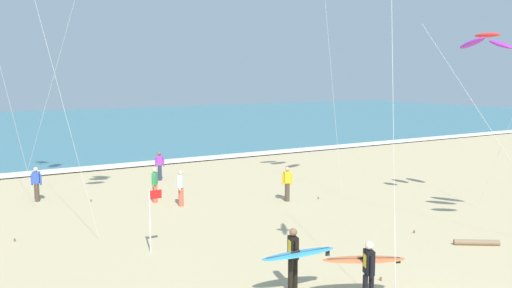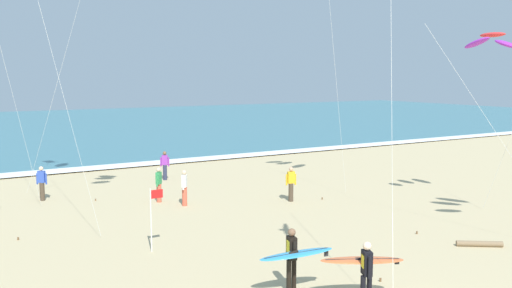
% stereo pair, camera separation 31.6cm
% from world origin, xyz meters
% --- Properties ---
extents(ocean_water, '(160.00, 60.00, 0.08)m').
position_xyz_m(ocean_water, '(0.00, 55.02, 0.04)').
color(ocean_water, teal).
rests_on(ocean_water, ground).
extents(shoreline_foam, '(160.00, 1.72, 0.01)m').
position_xyz_m(shoreline_foam, '(0.00, 25.32, 0.09)').
color(shoreline_foam, white).
rests_on(shoreline_foam, ocean_water).
extents(surfer_lead, '(2.19, 1.40, 1.71)m').
position_xyz_m(surfer_lead, '(0.94, 1.71, 1.05)').
color(surfer_lead, black).
rests_on(surfer_lead, ground).
extents(surfer_trailing, '(2.05, 1.10, 1.71)m').
position_xyz_m(surfer_trailing, '(-0.09, 3.29, 1.04)').
color(surfer_trailing, black).
rests_on(surfer_trailing, ground).
extents(kite_arc_scarlet_mid, '(2.38, 2.99, 7.48)m').
position_xyz_m(kite_arc_scarlet_mid, '(12.03, 6.62, 7.13)').
color(kite_arc_scarlet_mid, purple).
rests_on(kite_arc_scarlet_mid, ground).
extents(bystander_green_top, '(0.36, 0.39, 1.59)m').
position_xyz_m(bystander_green_top, '(0.51, 14.98, 0.81)').
color(bystander_green_top, '#D8593F').
rests_on(bystander_green_top, ground).
extents(bystander_blue_top, '(0.43, 0.33, 1.59)m').
position_xyz_m(bystander_blue_top, '(-4.01, 17.99, 0.81)').
color(bystander_blue_top, '#4C3D2D').
rests_on(bystander_blue_top, ground).
extents(bystander_yellow_top, '(0.49, 0.25, 1.59)m').
position_xyz_m(bystander_yellow_top, '(5.76, 12.09, 0.81)').
color(bystander_yellow_top, '#4C3D2D').
rests_on(bystander_yellow_top, ground).
extents(bystander_purple_top, '(0.46, 0.30, 1.59)m').
position_xyz_m(bystander_purple_top, '(2.66, 19.84, 0.81)').
color(bystander_purple_top, '#2D334C').
rests_on(bystander_purple_top, ground).
extents(bystander_white_top, '(0.34, 0.42, 1.59)m').
position_xyz_m(bystander_white_top, '(1.24, 13.75, 0.81)').
color(bystander_white_top, '#D8593F').
rests_on(bystander_white_top, ground).
extents(lifeguard_flag, '(0.44, 0.05, 2.10)m').
position_xyz_m(lifeguard_flag, '(-2.12, 8.42, 1.27)').
color(lifeguard_flag, silver).
rests_on(lifeguard_flag, ground).
extents(driftwood_log, '(1.36, 1.02, 0.19)m').
position_xyz_m(driftwood_log, '(7.52, 3.37, 0.10)').
color(driftwood_log, '#846B4C').
rests_on(driftwood_log, ground).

